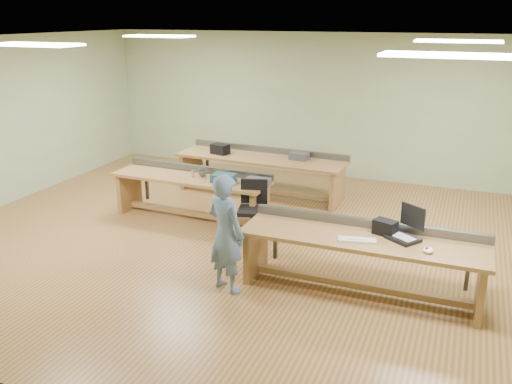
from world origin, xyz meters
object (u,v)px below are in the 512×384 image
workbench_front (362,251)px  mug (203,173)px  parts_bin_grey (258,182)px  drinks_can (193,174)px  workbench_mid (192,187)px  workbench_back (261,166)px  camera_bag (385,227)px  task_chair (253,218)px  laptop_base (403,239)px  person (226,233)px  parts_bin_teal (224,178)px

workbench_front → mug: bearing=152.2°
parts_bin_grey → drinks_can: bearing=178.7°
workbench_mid → parts_bin_grey: (1.22, -0.04, 0.25)m
workbench_mid → parts_bin_grey: 1.24m
workbench_mid → mug: 0.31m
workbench_back → camera_bag: camera_bag is taller
task_chair → parts_bin_grey: (-0.08, 0.40, 0.47)m
laptop_base → camera_bag: (-0.23, 0.10, 0.07)m
task_chair → drinks_can: (-1.26, 0.42, 0.47)m
drinks_can → mug: bearing=30.6°
workbench_back → camera_bag: (2.81, -3.00, 0.28)m
camera_bag → drinks_can: camera_bag is taller
mug → drinks_can: size_ratio=1.23×
mug → laptop_base: bearing=-23.5°
workbench_front → person: 1.70m
person → parts_bin_teal: size_ratio=4.20×
person → drinks_can: size_ratio=14.49×
workbench_front → camera_bag: camera_bag is taller
camera_bag → parts_bin_teal: (-2.79, 1.26, -0.03)m
workbench_mid → person: size_ratio=1.80×
camera_bag → mug: size_ratio=2.10×
workbench_mid → laptop_base: bearing=-19.8°
workbench_back → mug: 1.67m
workbench_front → workbench_mid: (-3.19, 1.51, -0.01)m
workbench_mid → person: person is taller
task_chair → parts_bin_grey: task_chair is taller
mug → workbench_back: bearing=74.6°
mug → drinks_can: 0.16m
parts_bin_grey → drinks_can: parts_bin_grey is taller
person → mug: (-1.43, 2.15, 0.04)m
workbench_mid → camera_bag: bearing=-19.7°
workbench_back → mug: bearing=-102.8°
parts_bin_grey → mug: 1.04m
workbench_back → parts_bin_grey: workbench_back is taller
person → laptop_base: person is taller
workbench_mid → person: bearing=-50.7°
drinks_can → workbench_mid: bearing=153.5°
workbench_mid → camera_bag: size_ratio=10.10×
mug → workbench_front: bearing=-27.6°
drinks_can → person: bearing=-52.8°
workbench_front → parts_bin_teal: 2.93m
parts_bin_grey → laptop_base: bearing=-29.9°
person → parts_bin_teal: person is taller
person → task_chair: person is taller
workbench_mid → mug: bearing=21.9°
workbench_back → person: person is taller
workbench_mid → workbench_back: 1.77m
parts_bin_teal → drinks_can: 0.61m
workbench_back → mug: size_ratio=25.43×
person → parts_bin_teal: 2.22m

